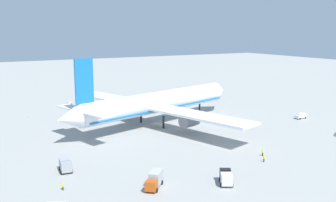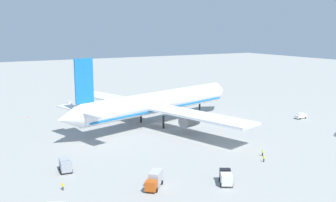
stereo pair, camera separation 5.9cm
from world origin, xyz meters
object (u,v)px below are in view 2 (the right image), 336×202
airliner (156,103)px  service_truck_1 (226,177)px  service_truck_2 (155,180)px  baggage_cart_0 (69,103)px  service_van (301,116)px  ground_worker_0 (63,186)px  ground_worker_2 (263,153)px  service_truck_4 (65,165)px  traffic_cone_0 (217,100)px  ground_worker_1 (264,159)px  traffic_cone_1 (28,117)px

airliner → service_truck_1: 55.08m
service_truck_2 → baggage_cart_0: service_truck_2 is taller
service_truck_1 → baggage_cart_0: bearing=92.9°
service_truck_1 → service_van: (61.68, 35.38, -0.49)m
service_van → ground_worker_0: bearing=-166.9°
ground_worker_0 → service_van: bearing=13.1°
service_truck_1 → baggage_cart_0: 103.15m
service_truck_1 → ground_worker_2: 22.26m
service_truck_4 → service_van: 89.87m
baggage_cart_0 → traffic_cone_0: size_ratio=5.23×
traffic_cone_0 → baggage_cart_0: bearing=158.9°
service_truck_1 → traffic_cone_0: size_ratio=9.28×
service_truck_1 → service_truck_4: 36.53m
baggage_cart_0 → airliner: bearing=-71.4°
baggage_cart_0 → ground_worker_1: size_ratio=1.69×
ground_worker_1 → service_truck_1: bearing=-158.5°
service_truck_4 → baggage_cart_0: 82.01m
ground_worker_1 → service_truck_2: bearing=-178.8°
airliner → baggage_cart_0: bearing=108.6°
airliner → ground_worker_1: airliner is taller
service_van → ground_worker_0: (-92.43, -21.58, -0.20)m
airliner → service_truck_4: bearing=-142.8°
service_truck_2 → ground_worker_2: service_truck_2 is taller
airliner → ground_worker_2: size_ratio=43.95×
service_truck_1 → traffic_cone_1: service_truck_1 is taller
service_truck_1 → service_truck_2: (-13.82, 5.98, 0.15)m
ground_worker_2 → traffic_cone_1: (-44.99, 75.64, -0.63)m
airliner → ground_worker_2: bearing=-79.1°
ground_worker_0 → ground_worker_1: (47.59, -7.19, 0.03)m
ground_worker_2 → traffic_cone_1: ground_worker_2 is taller
service_truck_4 → service_truck_2: bearing=-52.9°
service_truck_2 → ground_worker_0: bearing=155.2°
service_truck_1 → ground_worker_2: service_truck_1 is taller
airliner → baggage_cart_0: airliner is taller
service_truck_1 → baggage_cart_0: (-5.28, 103.01, -0.69)m
service_truck_1 → traffic_cone_0: 97.22m
traffic_cone_0 → airliner: bearing=-150.2°
service_truck_1 → ground_worker_0: size_ratio=3.11×
ground_worker_2 → service_truck_2: bearing=-172.8°
airliner → ground_worker_2: 44.59m
service_van → baggage_cart_0: 95.17m
service_truck_1 → traffic_cone_0: service_truck_1 is taller
service_van → ground_worker_1: bearing=-147.3°
traffic_cone_1 → airliner: bearing=-41.4°
airliner → service_truck_2: size_ratio=12.49×
service_truck_4 → traffic_cone_0: 100.31m
ground_worker_1 → traffic_cone_0: size_ratio=3.09×
service_truck_2 → ground_worker_1: service_truck_2 is taller
service_truck_4 → ground_worker_1: bearing=-21.5°
service_van → ground_worker_2: 48.88m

